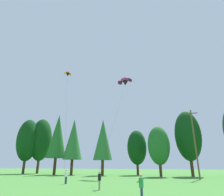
{
  "coord_description": "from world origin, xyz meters",
  "views": [
    {
      "loc": [
        7.63,
        5.29,
        2.24
      ],
      "look_at": [
        1.67,
        24.41,
        9.27
      ],
      "focal_mm": 30.62,
      "sensor_mm": 36.0,
      "label": 1
    }
  ],
  "objects_px": {
    "utility_pole": "(195,141)",
    "parafoil_kite_high_red_yellow": "(68,74)",
    "kite_flyer_far": "(141,185)",
    "parafoil_kite_mid_magenta": "(125,81)",
    "kite_flyer_near": "(66,175)",
    "kite_flyer_mid": "(100,179)"
  },
  "relations": [
    {
      "from": "utility_pole",
      "to": "parafoil_kite_high_red_yellow",
      "type": "relative_size",
      "value": 0.54
    },
    {
      "from": "kite_flyer_far",
      "to": "parafoil_kite_mid_magenta",
      "type": "bearing_deg",
      "value": 104.96
    },
    {
      "from": "utility_pole",
      "to": "parafoil_kite_mid_magenta",
      "type": "xyz_separation_m",
      "value": [
        -12.85,
        3.56,
        14.52
      ]
    },
    {
      "from": "kite_flyer_near",
      "to": "parafoil_kite_mid_magenta",
      "type": "xyz_separation_m",
      "value": [
        4.03,
        16.66,
        19.61
      ]
    },
    {
      "from": "kite_flyer_near",
      "to": "kite_flyer_far",
      "type": "relative_size",
      "value": 1.0
    },
    {
      "from": "utility_pole",
      "to": "parafoil_kite_mid_magenta",
      "type": "relative_size",
      "value": 0.52
    },
    {
      "from": "kite_flyer_near",
      "to": "kite_flyer_mid",
      "type": "height_order",
      "value": "same"
    },
    {
      "from": "utility_pole",
      "to": "parafoil_kite_high_red_yellow",
      "type": "bearing_deg",
      "value": -179.95
    },
    {
      "from": "kite_flyer_near",
      "to": "parafoil_kite_mid_magenta",
      "type": "relative_size",
      "value": 0.08
    },
    {
      "from": "utility_pole",
      "to": "kite_flyer_mid",
      "type": "distance_m",
      "value": 21.22
    },
    {
      "from": "kite_flyer_far",
      "to": "utility_pole",
      "type": "bearing_deg",
      "value": 75.33
    },
    {
      "from": "kite_flyer_far",
      "to": "parafoil_kite_mid_magenta",
      "type": "height_order",
      "value": "parafoil_kite_mid_magenta"
    },
    {
      "from": "kite_flyer_mid",
      "to": "parafoil_kite_mid_magenta",
      "type": "bearing_deg",
      "value": 95.86
    },
    {
      "from": "kite_flyer_near",
      "to": "parafoil_kite_mid_magenta",
      "type": "bearing_deg",
      "value": 76.39
    },
    {
      "from": "utility_pole",
      "to": "kite_flyer_far",
      "type": "xyz_separation_m",
      "value": [
        -5.89,
        -22.5,
        -5.09
      ]
    },
    {
      "from": "kite_flyer_far",
      "to": "parafoil_kite_mid_magenta",
      "type": "distance_m",
      "value": 33.35
    },
    {
      "from": "utility_pole",
      "to": "kite_flyer_near",
      "type": "xyz_separation_m",
      "value": [
        -16.88,
        -13.1,
        -5.09
      ]
    },
    {
      "from": "kite_flyer_mid",
      "to": "kite_flyer_far",
      "type": "bearing_deg",
      "value": -45.59
    },
    {
      "from": "parafoil_kite_high_red_yellow",
      "to": "parafoil_kite_mid_magenta",
      "type": "distance_m",
      "value": 13.76
    },
    {
      "from": "kite_flyer_mid",
      "to": "parafoil_kite_high_red_yellow",
      "type": "height_order",
      "value": "parafoil_kite_high_red_yellow"
    },
    {
      "from": "utility_pole",
      "to": "parafoil_kite_mid_magenta",
      "type": "height_order",
      "value": "parafoil_kite_mid_magenta"
    },
    {
      "from": "kite_flyer_far",
      "to": "parafoil_kite_high_red_yellow",
      "type": "relative_size",
      "value": 0.08
    }
  ]
}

